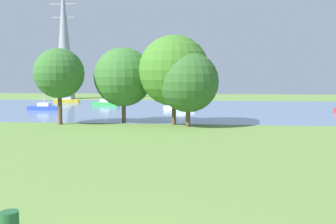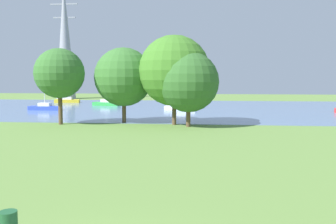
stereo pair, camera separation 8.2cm
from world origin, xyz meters
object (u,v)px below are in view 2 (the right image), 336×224
at_px(litter_bin, 8,224).
at_px(sailboat_yellow, 67,100).
at_px(tree_west_far, 59,73).
at_px(electricity_pylon, 65,40).
at_px(tree_east_near, 188,82).
at_px(sailboat_blue, 45,107).
at_px(tree_west_near, 174,71).
at_px(tree_mid_shore, 124,77).
at_px(sailboat_white, 180,107).
at_px(sailboat_green, 106,103).

xyz_separation_m(litter_bin, sailboat_yellow, (-21.00, 59.64, 0.08)).
bearing_deg(tree_west_far, electricity_pylon, 110.45).
bearing_deg(litter_bin, tree_east_near, 80.62).
bearing_deg(electricity_pylon, sailboat_blue, -74.74).
relative_size(sailboat_blue, electricity_pylon, 0.24).
bearing_deg(tree_west_near, tree_mid_shore, 167.81).
distance_m(litter_bin, sailboat_white, 45.47).
relative_size(sailboat_yellow, electricity_pylon, 0.30).
xyz_separation_m(litter_bin, tree_mid_shore, (-2.79, 29.11, 4.60)).
height_order(sailboat_green, tree_west_near, tree_west_near).
xyz_separation_m(sailboat_white, sailboat_green, (-13.56, 7.50, 0.02)).
distance_m(sailboat_white, tree_west_far, 22.24).
bearing_deg(tree_west_near, sailboat_white, 91.75).
relative_size(sailboat_white, tree_east_near, 0.73).
height_order(litter_bin, sailboat_green, sailboat_green).
xyz_separation_m(litter_bin, sailboat_blue, (-18.17, 43.18, 0.06)).
bearing_deg(tree_west_near, electricity_pylon, 122.94).
relative_size(sailboat_green, tree_mid_shore, 0.91).
relative_size(sailboat_blue, sailboat_green, 0.87).
relative_size(sailboat_white, tree_mid_shore, 0.68).
distance_m(sailboat_blue, tree_west_near, 26.50).
xyz_separation_m(sailboat_blue, tree_east_near, (22.55, -16.68, 4.06)).
bearing_deg(sailboat_white, sailboat_green, 151.05).
xyz_separation_m(tree_mid_shore, tree_east_near, (7.17, -2.60, -0.48)).
xyz_separation_m(sailboat_white, electricity_pylon, (-28.54, 27.36, 13.05)).
bearing_deg(litter_bin, sailboat_yellow, 109.40).
height_order(sailboat_yellow, tree_east_near, sailboat_yellow).
relative_size(tree_mid_shore, tree_east_near, 1.08).
xyz_separation_m(sailboat_green, sailboat_yellow, (-9.74, 6.73, 0.01)).
bearing_deg(tree_west_far, litter_bin, -71.25).
bearing_deg(tree_mid_shore, tree_west_far, -161.69).
distance_m(litter_bin, sailboat_yellow, 63.23).
relative_size(litter_bin, sailboat_white, 0.14).
xyz_separation_m(sailboat_white, tree_mid_shore, (-5.09, -16.30, 4.55)).
xyz_separation_m(litter_bin, sailboat_green, (-11.26, 52.91, 0.07)).
bearing_deg(sailboat_yellow, sailboat_white, -31.41).
distance_m(sailboat_green, tree_mid_shore, 25.67).
xyz_separation_m(tree_west_near, tree_east_near, (1.54, -1.38, -1.14)).
relative_size(sailboat_green, tree_west_near, 0.79).
height_order(sailboat_green, tree_west_far, tree_west_far).
distance_m(sailboat_white, sailboat_blue, 20.59).
bearing_deg(sailboat_blue, sailboat_green, 54.63).
bearing_deg(tree_west_near, sailboat_green, 119.40).
xyz_separation_m(litter_bin, sailboat_white, (2.30, 45.41, 0.05)).
xyz_separation_m(sailboat_blue, tree_west_near, (21.00, -15.29, 5.20)).
height_order(tree_mid_shore, tree_west_near, tree_west_near).
relative_size(tree_west_far, tree_mid_shore, 0.98).
height_order(tree_mid_shore, electricity_pylon, electricity_pylon).
height_order(litter_bin, sailboat_white, sailboat_white).
xyz_separation_m(sailboat_blue, sailboat_green, (6.91, 9.73, 0.01)).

